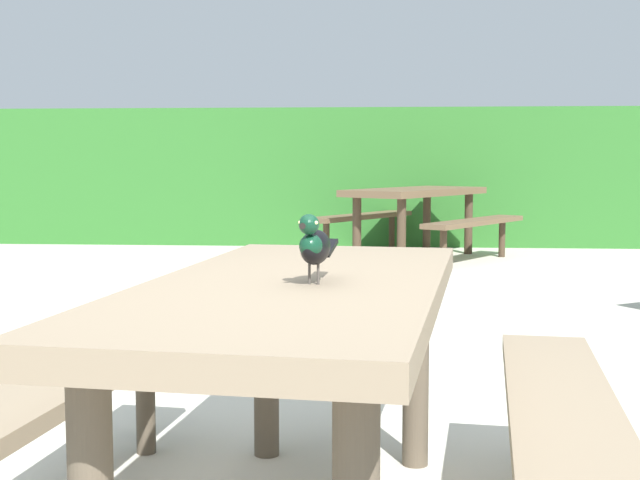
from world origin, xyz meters
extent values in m
cube|color=#2D6B28|center=(0.00, 9.12, 0.83)|extent=(28.00, 1.79, 1.66)
cube|color=#84725B|center=(-0.06, 0.10, 0.70)|extent=(0.95, 1.87, 0.07)
cylinder|color=brown|center=(-0.25, 0.83, 0.33)|extent=(0.09, 0.09, 0.67)
cylinder|color=brown|center=(0.28, 0.77, 0.33)|extent=(0.09, 0.09, 0.67)
cube|color=#84725B|center=(-0.76, 0.18, 0.41)|extent=(0.47, 1.73, 0.05)
cylinder|color=brown|center=(-0.69, 0.82, 0.20)|extent=(0.07, 0.07, 0.39)
cube|color=#84725B|center=(0.63, 0.02, 0.41)|extent=(0.47, 1.73, 0.05)
cylinder|color=brown|center=(0.70, 0.66, 0.20)|extent=(0.07, 0.07, 0.39)
ellipsoid|color=black|center=(-0.01, 0.02, 0.84)|extent=(0.10, 0.16, 0.09)
ellipsoid|color=#0F3823|center=(-0.02, -0.02, 0.84)|extent=(0.07, 0.08, 0.06)
sphere|color=#0F3823|center=(-0.02, -0.04, 0.90)|extent=(0.05, 0.05, 0.05)
sphere|color=#EAE08C|center=(0.00, -0.05, 0.90)|extent=(0.01, 0.01, 0.01)
sphere|color=#EAE08C|center=(-0.04, -0.05, 0.90)|extent=(0.01, 0.01, 0.01)
cone|color=black|center=(-0.03, -0.08, 0.90)|extent=(0.02, 0.03, 0.02)
cube|color=black|center=(0.02, 0.14, 0.82)|extent=(0.05, 0.10, 0.04)
cylinder|color=#47423D|center=(0.00, 0.01, 0.77)|extent=(0.01, 0.01, 0.05)
cylinder|color=#47423D|center=(-0.02, 0.01, 0.77)|extent=(0.01, 0.01, 0.05)
cube|color=brown|center=(0.46, 7.11, 0.70)|extent=(1.61, 1.93, 0.07)
cylinder|color=#423324|center=(1.06, 7.56, 0.33)|extent=(0.09, 0.09, 0.67)
cylinder|color=#423324|center=(0.61, 7.84, 0.33)|extent=(0.09, 0.09, 0.67)
cylinder|color=#423324|center=(0.31, 6.38, 0.33)|extent=(0.09, 0.09, 0.67)
cylinder|color=#423324|center=(-0.14, 6.66, 0.33)|extent=(0.09, 0.09, 0.67)
cube|color=brown|center=(1.05, 6.73, 0.41)|extent=(1.16, 1.59, 0.05)
cylinder|color=#423324|center=(1.40, 7.27, 0.20)|extent=(0.07, 0.07, 0.39)
cylinder|color=#423324|center=(0.70, 6.19, 0.20)|extent=(0.07, 0.07, 0.39)
cube|color=brown|center=(-0.13, 7.49, 0.41)|extent=(1.16, 1.59, 0.05)
cylinder|color=#423324|center=(0.22, 8.03, 0.20)|extent=(0.07, 0.07, 0.39)
cylinder|color=#423324|center=(-0.48, 6.95, 0.20)|extent=(0.07, 0.07, 0.39)
camera|label=1|loc=(0.18, -2.21, 1.06)|focal=49.16mm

